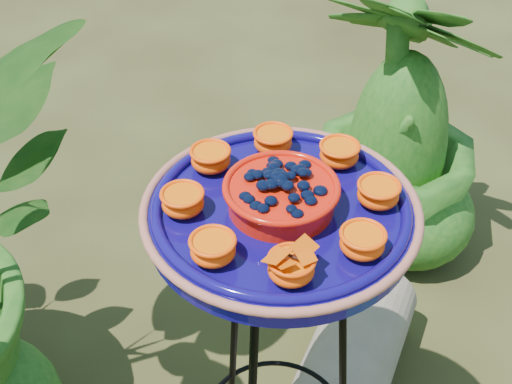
# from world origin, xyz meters

# --- Properties ---
(tripod_stand) EXTENTS (0.36, 0.36, 0.82)m
(tripod_stand) POSITION_xyz_m (-0.00, 0.05, 0.50)
(tripod_stand) COLOR black
(tripod_stand) RESTS_ON ground
(feeder_dish) EXTENTS (0.51, 0.51, 0.10)m
(feeder_dish) POSITION_xyz_m (-0.00, 0.05, 0.86)
(feeder_dish) COLOR #0E0758
(feeder_dish) RESTS_ON tripod_stand
(shrub_back_right) EXTENTS (0.68, 0.68, 0.86)m
(shrub_back_right) POSITION_xyz_m (0.69, 0.69, 0.43)
(shrub_back_right) COLOR #154713
(shrub_back_right) RESTS_ON ground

